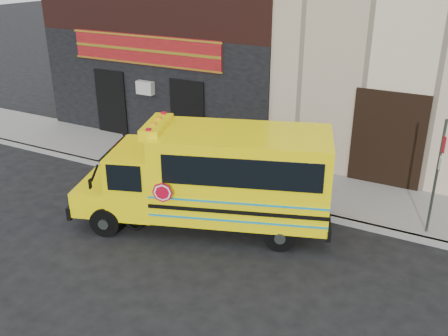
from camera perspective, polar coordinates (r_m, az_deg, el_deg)
ground at (r=13.47m, az=-4.51°, el=-7.64°), size 120.00×120.00×0.00m
curb at (r=15.41m, az=0.64°, el=-3.04°), size 40.00×0.20×0.15m
sidewalk at (r=16.63m, az=3.02°, el=-1.02°), size 40.00×3.00×0.15m
school_bus at (r=13.19m, az=-0.81°, el=-0.87°), size 7.22×4.26×2.92m
sign_pole at (r=13.64m, az=23.14°, el=-0.73°), size 0.13×0.27×3.25m
bicycle at (r=13.87m, az=-12.17°, el=-4.85°), size 1.67×0.67×0.98m
cyclist at (r=13.75m, az=-12.45°, el=-3.04°), size 0.54×0.74×1.87m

